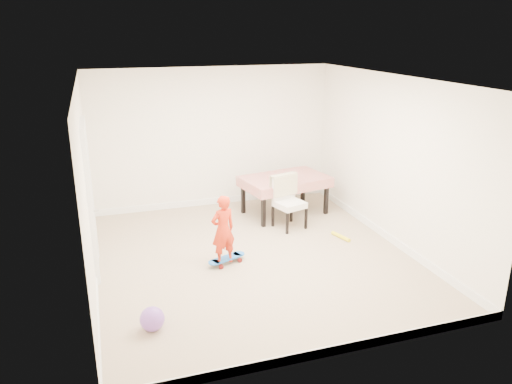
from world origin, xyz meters
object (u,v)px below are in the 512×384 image
object	(u,v)px
dining_chair	(290,202)
child	(223,232)
dining_table	(285,195)
balloon	(152,319)
skateboard	(227,260)

from	to	relation	value
dining_chair	child	distance (m)	1.76
dining_table	balloon	world-z (taller)	dining_table
skateboard	child	distance (m)	0.47
skateboard	dining_table	bearing A→B (deg)	25.89
skateboard	child	world-z (taller)	child
balloon	skateboard	bearing A→B (deg)	48.08
skateboard	balloon	world-z (taller)	balloon
skateboard	balloon	size ratio (longest dim) A/B	2.18
skateboard	child	xyz separation A→B (m)	(-0.05, -0.04, 0.46)
dining_chair	skateboard	distance (m)	1.74
dining_chair	child	xyz separation A→B (m)	(-1.42, -1.03, 0.06)
dining_table	child	xyz separation A→B (m)	(-1.59, -1.70, 0.16)
child	balloon	world-z (taller)	child
dining_table	balloon	size ratio (longest dim) A/B	5.34
dining_chair	balloon	world-z (taller)	dining_chair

